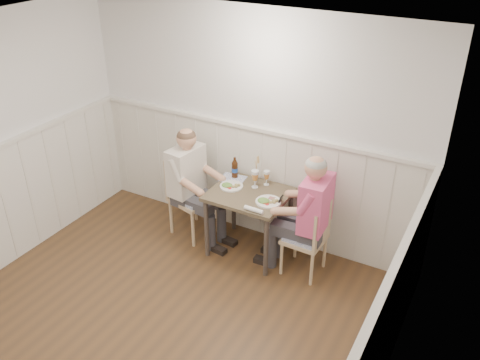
{
  "coord_description": "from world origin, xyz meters",
  "views": [
    {
      "loc": [
        2.36,
        -2.29,
        3.46
      ],
      "look_at": [
        0.2,
        1.64,
        1.0
      ],
      "focal_mm": 38.0,
      "sensor_mm": 36.0,
      "label": 1
    }
  ],
  "objects": [
    {
      "name": "beer_bottle",
      "position": [
        -0.1,
        2.07,
        0.86
      ],
      "size": [
        0.07,
        0.07,
        0.25
      ],
      "color": "#32190A",
      "rests_on": "dining_table"
    },
    {
      "name": "chair_left",
      "position": [
        -0.58,
        1.86,
        0.52
      ],
      "size": [
        0.56,
        0.56,
        0.96
      ],
      "color": "tan",
      "rests_on": "ground"
    },
    {
      "name": "diner_cream",
      "position": [
        -0.54,
        1.8,
        0.57
      ],
      "size": [
        0.67,
        0.46,
        1.37
      ],
      "color": "#3F3F47",
      "rests_on": "ground"
    },
    {
      "name": "gingham_mat",
      "position": [
        -0.11,
        2.03,
        0.75
      ],
      "size": [
        0.29,
        0.24,
        0.01
      ],
      "color": "#5F6EAE",
      "rests_on": "dining_table"
    },
    {
      "name": "man_in_pink",
      "position": [
        0.91,
        1.83,
        0.58
      ],
      "size": [
        0.65,
        0.45,
        1.37
      ],
      "color": "#3F3F47",
      "rests_on": "ground"
    },
    {
      "name": "ground_plane",
      "position": [
        0.0,
        0.0,
        0.0
      ],
      "size": [
        4.5,
        4.5,
        0.0
      ],
      "primitive_type": "plane",
      "color": "#4C3521"
    },
    {
      "name": "wainscot",
      "position": [
        0.0,
        0.69,
        0.69
      ],
      "size": [
        4.0,
        4.49,
        1.34
      ],
      "color": "silver",
      "rests_on": "ground"
    },
    {
      "name": "room_shell",
      "position": [
        0.0,
        0.0,
        1.52
      ],
      "size": [
        4.04,
        4.54,
        2.6
      ],
      "color": "white",
      "rests_on": "ground"
    },
    {
      "name": "grass_vase",
      "position": [
        0.15,
        2.09,
        0.9
      ],
      "size": [
        0.04,
        0.04,
        0.34
      ],
      "color": "silver",
      "rests_on": "dining_table"
    },
    {
      "name": "dining_table",
      "position": [
        0.2,
        1.84,
        0.64
      ],
      "size": [
        0.82,
        0.7,
        0.75
      ],
      "color": "#4E4535",
      "rests_on": "ground"
    },
    {
      "name": "plate_diner",
      "position": [
        -0.04,
        1.85,
        0.77
      ],
      "size": [
        0.25,
        0.25,
        0.06
      ],
      "color": "white",
      "rests_on": "dining_table"
    },
    {
      "name": "beer_glass_a",
      "position": [
        0.28,
        2.09,
        0.86
      ],
      "size": [
        0.07,
        0.07,
        0.17
      ],
      "color": "silver",
      "rests_on": "dining_table"
    },
    {
      "name": "beer_glass_b",
      "position": [
        0.2,
        1.97,
        0.89
      ],
      "size": [
        0.08,
        0.08,
        0.2
      ],
      "color": "silver",
      "rests_on": "dining_table"
    },
    {
      "name": "plate_man",
      "position": [
        0.46,
        1.75,
        0.77
      ],
      "size": [
        0.27,
        0.27,
        0.07
      ],
      "color": "white",
      "rests_on": "dining_table"
    },
    {
      "name": "chair_right",
      "position": [
        0.92,
        1.8,
        0.46
      ],
      "size": [
        0.41,
        0.41,
        0.84
      ],
      "color": "tan",
      "rests_on": "ground"
    },
    {
      "name": "rolled_napkin",
      "position": [
        0.41,
        1.53,
        0.77
      ],
      "size": [
        0.21,
        0.05,
        0.05
      ],
      "color": "white",
      "rests_on": "dining_table"
    }
  ]
}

